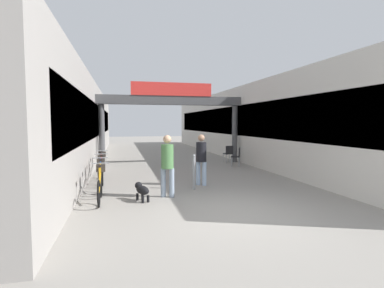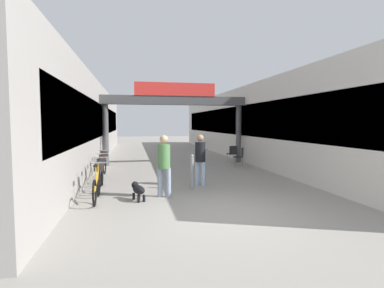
{
  "view_description": "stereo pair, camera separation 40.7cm",
  "coord_description": "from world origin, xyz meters",
  "views": [
    {
      "loc": [
        -2.46,
        -6.13,
        2.05
      ],
      "look_at": [
        0.0,
        4.21,
        1.3
      ],
      "focal_mm": 28.0,
      "sensor_mm": 36.0,
      "label": 1
    },
    {
      "loc": [
        -2.06,
        -6.22,
        2.05
      ],
      "look_at": [
        0.0,
        4.21,
        1.3
      ],
      "focal_mm": 28.0,
      "sensor_mm": 36.0,
      "label": 2
    }
  ],
  "objects": [
    {
      "name": "ground_plane",
      "position": [
        0.0,
        0.0,
        0.0
      ],
      "size": [
        80.0,
        80.0,
        0.0
      ],
      "primitive_type": "plane",
      "color": "gray"
    },
    {
      "name": "dog_on_leash",
      "position": [
        -1.95,
        1.72,
        0.29
      ],
      "size": [
        0.44,
        0.67,
        0.47
      ],
      "color": "black",
      "rests_on": "ground_plane"
    },
    {
      "name": "bicycle_orange_nearest",
      "position": [
        -3.02,
        1.97,
        0.44
      ],
      "size": [
        0.46,
        1.69,
        0.98
      ],
      "color": "black",
      "rests_on": "ground_plane"
    },
    {
      "name": "pedestrian_companion",
      "position": [
        0.09,
        3.29,
        0.96
      ],
      "size": [
        0.48,
        0.48,
        1.67
      ],
      "color": "#A5BFE0",
      "rests_on": "ground_plane"
    },
    {
      "name": "cafe_chair_black_farther",
      "position": [
        2.9,
        8.28,
        0.54
      ],
      "size": [
        0.43,
        0.43,
        0.89
      ],
      "color": "gray",
      "rests_on": "ground_plane"
    },
    {
      "name": "storefront_right",
      "position": [
        5.09,
        11.0,
        1.99
      ],
      "size": [
        3.0,
        26.0,
        3.97
      ],
      "color": "beige",
      "rests_on": "ground_plane"
    },
    {
      "name": "bicycle_blue_second",
      "position": [
        -3.08,
        3.3,
        0.44
      ],
      "size": [
        0.46,
        1.69,
        0.98
      ],
      "color": "black",
      "rests_on": "ground_plane"
    },
    {
      "name": "pedestrian_with_dog",
      "position": [
        -1.23,
        1.97,
        0.99
      ],
      "size": [
        0.44,
        0.44,
        1.72
      ],
      "color": "#8C9EB2",
      "rests_on": "ground_plane"
    },
    {
      "name": "storefront_left",
      "position": [
        -5.09,
        11.0,
        1.99
      ],
      "size": [
        3.0,
        26.0,
        3.97
      ],
      "color": "#9E9993",
      "rests_on": "ground_plane"
    },
    {
      "name": "cafe_chair_black_nearer",
      "position": [
        2.84,
        6.98,
        0.54
      ],
      "size": [
        0.54,
        0.54,
        0.89
      ],
      "color": "gray",
      "rests_on": "ground_plane"
    },
    {
      "name": "bollard_post_metal",
      "position": [
        -0.29,
        2.76,
        0.55
      ],
      "size": [
        0.1,
        0.1,
        1.09
      ],
      "color": "gray",
      "rests_on": "ground_plane"
    },
    {
      "name": "bicycle_red_third",
      "position": [
        -3.13,
        4.52,
        0.44
      ],
      "size": [
        0.46,
        1.69,
        0.98
      ],
      "color": "black",
      "rests_on": "ground_plane"
    },
    {
      "name": "arcade_sign_gateway",
      "position": [
        0.0,
        8.59,
        2.86
      ],
      "size": [
        7.4,
        0.47,
        4.02
      ],
      "color": "#4C4C4F",
      "rests_on": "ground_plane"
    },
    {
      "name": "bicycle_black_farthest",
      "position": [
        -3.22,
        5.79,
        0.44
      ],
      "size": [
        0.46,
        1.69,
        0.98
      ],
      "color": "black",
      "rests_on": "ground_plane"
    }
  ]
}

